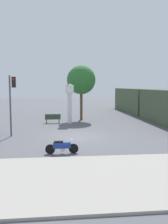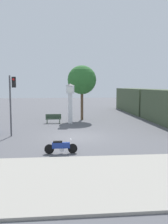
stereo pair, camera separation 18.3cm
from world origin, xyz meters
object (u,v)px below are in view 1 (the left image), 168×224
(freight_train, at_px, (150,103))
(clock_tower, at_px, (70,97))
(motorcycle, at_px, (62,147))
(traffic_light, at_px, (12,95))
(bench, at_px, (53,118))
(street_tree, at_px, (81,80))

(freight_train, bearing_deg, clock_tower, -157.45)
(motorcycle, relative_size, traffic_light, 0.41)
(motorcycle, xyz_separation_m, freight_train, (11.00, 15.45, 1.30))
(freight_train, bearing_deg, bench, -161.89)
(street_tree, xyz_separation_m, bench, (-3.14, -2.25, -3.95))
(motorcycle, height_order, street_tree, street_tree)
(motorcycle, bearing_deg, street_tree, 79.65)
(clock_tower, xyz_separation_m, traffic_light, (-4.61, -6.04, 0.47))
(traffic_light, bearing_deg, motorcycle, -55.63)
(street_tree, bearing_deg, motorcycle, -99.93)
(traffic_light, height_order, bench, traffic_light)
(motorcycle, relative_size, bench, 1.17)
(street_tree, bearing_deg, freight_train, 10.45)
(traffic_light, xyz_separation_m, bench, (2.89, 6.36, -2.65))
(clock_tower, relative_size, street_tree, 0.66)
(street_tree, bearing_deg, clock_tower, -118.98)
(motorcycle, xyz_separation_m, clock_tower, (1.01, 11.30, 2.28))
(motorcycle, distance_m, bench, 11.65)
(motorcycle, relative_size, street_tree, 0.31)
(motorcycle, relative_size, freight_train, 0.07)
(clock_tower, xyz_separation_m, freight_train, (10.00, 4.15, -0.97))
(motorcycle, xyz_separation_m, bench, (-0.71, 11.62, 0.09))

